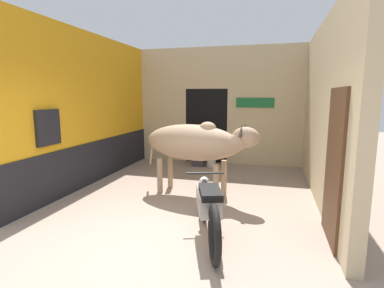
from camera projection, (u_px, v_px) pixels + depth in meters
ground_plane at (144, 250)px, 3.85m from camera, size 30.00×30.00×0.00m
wall_left_shopfront at (90, 111)px, 6.73m from camera, size 0.25×5.28×3.33m
wall_back_with_doorway at (215, 114)px, 8.95m from camera, size 4.74×0.93×3.33m
wall_right_with_door at (326, 113)px, 5.42m from camera, size 0.22×5.28×3.33m
cow at (196, 143)px, 5.84m from camera, size 2.41×1.14×1.49m
motorcycle_near at (208, 206)px, 4.08m from camera, size 0.79×1.91×0.82m
shopkeeper_seated at (199, 144)px, 8.43m from camera, size 0.44×0.33×1.17m
plastic_stool at (211, 159)px, 8.35m from camera, size 0.35×0.35×0.42m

